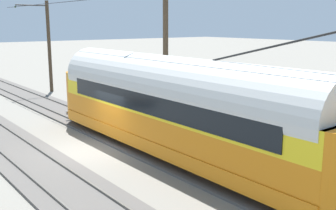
{
  "coord_description": "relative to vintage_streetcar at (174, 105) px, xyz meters",
  "views": [
    {
      "loc": [
        7.8,
        15.96,
        5.63
      ],
      "look_at": [
        -2.07,
        3.23,
        2.37
      ],
      "focal_mm": 43.29,
      "sensor_mm": 36.0,
      "label": 1
    }
  ],
  "objects": [
    {
      "name": "catenary_pole_foreground",
      "position": [
        -2.44,
        -19.55,
        1.6
      ],
      "size": [
        2.73,
        0.28,
        7.41
      ],
      "color": "#423323",
      "rests_on": "ground"
    },
    {
      "name": "vintage_streetcar",
      "position": [
        0.0,
        0.0,
        0.0
      ],
      "size": [
        2.65,
        17.7,
        5.29
      ],
      "color": "orange",
      "rests_on": "ground"
    },
    {
      "name": "catenary_pole_mid_near",
      "position": [
        -2.44,
        -3.82,
        1.6
      ],
      "size": [
        2.73,
        0.28,
        7.41
      ],
      "color": "#423323",
      "rests_on": "ground"
    },
    {
      "name": "track_streetcar_siding",
      "position": [
        -0.0,
        -3.35,
        -2.21
      ],
      "size": [
        2.8,
        80.0,
        0.18
      ],
      "color": "#56514C",
      "rests_on": "ground"
    },
    {
      "name": "track_adjacent_siding",
      "position": [
        5.04,
        -3.35,
        -2.21
      ],
      "size": [
        2.8,
        80.0,
        0.18
      ],
      "color": "#56514C",
      "rests_on": "ground"
    },
    {
      "name": "ground_plane",
      "position": [
        2.52,
        -3.04,
        -2.26
      ],
      "size": [
        220.0,
        220.0,
        0.0
      ],
      "primitive_type": "plane",
      "color": "gray"
    },
    {
      "name": "switch_stand",
      "position": [
        -1.63,
        -10.4,
        -1.56
      ],
      "size": [
        0.5,
        0.3,
        1.24
      ],
      "color": "black",
      "rests_on": "ground"
    }
  ]
}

